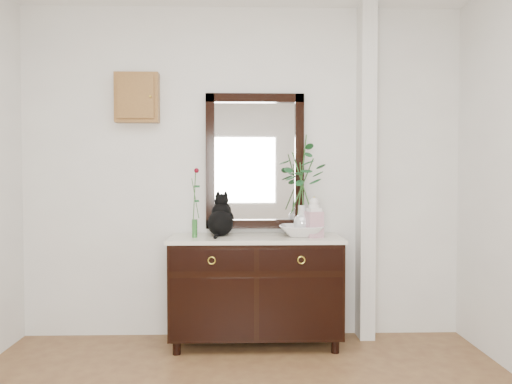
{
  "coord_description": "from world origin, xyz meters",
  "views": [
    {
      "loc": [
        -0.0,
        -2.12,
        1.33
      ],
      "look_at": [
        0.1,
        1.63,
        1.2
      ],
      "focal_mm": 35.0,
      "sensor_mm": 36.0,
      "label": 1
    }
  ],
  "objects_px": {
    "ginger_jar": "(314,217)",
    "sideboard": "(256,285)",
    "lotus_bowl": "(302,231)",
    "cat": "(220,215)"
  },
  "relations": [
    {
      "from": "lotus_bowl",
      "to": "ginger_jar",
      "type": "height_order",
      "value": "ginger_jar"
    },
    {
      "from": "cat",
      "to": "ginger_jar",
      "type": "height_order",
      "value": "cat"
    },
    {
      "from": "sideboard",
      "to": "ginger_jar",
      "type": "relative_size",
      "value": 4.2
    },
    {
      "from": "sideboard",
      "to": "lotus_bowl",
      "type": "bearing_deg",
      "value": 2.11
    },
    {
      "from": "sideboard",
      "to": "lotus_bowl",
      "type": "height_order",
      "value": "lotus_bowl"
    },
    {
      "from": "cat",
      "to": "ginger_jar",
      "type": "distance_m",
      "value": 0.73
    },
    {
      "from": "sideboard",
      "to": "cat",
      "type": "bearing_deg",
      "value": 164.57
    },
    {
      "from": "sideboard",
      "to": "ginger_jar",
      "type": "height_order",
      "value": "ginger_jar"
    },
    {
      "from": "ginger_jar",
      "to": "lotus_bowl",
      "type": "bearing_deg",
      "value": 144.1
    },
    {
      "from": "ginger_jar",
      "to": "sideboard",
      "type": "bearing_deg",
      "value": 173.81
    }
  ]
}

